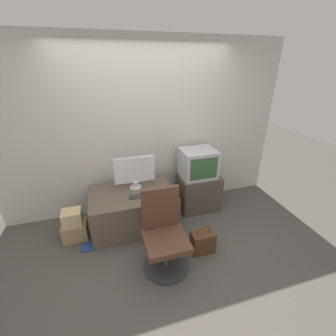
{
  "coord_description": "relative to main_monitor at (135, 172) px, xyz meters",
  "views": [
    {
      "loc": [
        -0.63,
        -1.97,
        2.22
      ],
      "look_at": [
        0.24,
        0.94,
        0.81
      ],
      "focal_mm": 24.0,
      "sensor_mm": 36.0,
      "label": 1
    }
  ],
  "objects": [
    {
      "name": "book",
      "position": [
        -0.74,
        -0.44,
        -0.8
      ],
      "size": [
        0.17,
        0.15,
        0.02
      ],
      "color": "navy",
      "rests_on": "ground_plane"
    },
    {
      "name": "ground_plane",
      "position": [
        0.26,
        -0.93,
        -0.81
      ],
      "size": [
        12.0,
        12.0,
        0.0
      ],
      "primitive_type": "plane",
      "color": "#4C4742"
    },
    {
      "name": "wall_back",
      "position": [
        0.26,
        0.39,
        0.49
      ],
      "size": [
        4.4,
        0.05,
        2.6
      ],
      "color": "beige",
      "rests_on": "ground_plane"
    },
    {
      "name": "main_monitor",
      "position": [
        0.0,
        0.0,
        0.0
      ],
      "size": [
        0.59,
        0.17,
        0.49
      ],
      "color": "silver",
      "rests_on": "desk"
    },
    {
      "name": "handbag",
      "position": [
        0.69,
        -0.91,
        -0.67
      ],
      "size": [
        0.29,
        0.19,
        0.39
      ],
      "color": "#4C2D19",
      "rests_on": "ground_plane"
    },
    {
      "name": "cardboard_box_lower",
      "position": [
        -0.9,
        -0.21,
        -0.69
      ],
      "size": [
        0.32,
        0.24,
        0.25
      ],
      "color": "#A3845B",
      "rests_on": "ground_plane"
    },
    {
      "name": "mouse",
      "position": [
        0.21,
        -0.24,
        -0.24
      ],
      "size": [
        0.05,
        0.04,
        0.03
      ],
      "color": "silver",
      "rests_on": "desk"
    },
    {
      "name": "side_stand",
      "position": [
        1.03,
        0.01,
        -0.52
      ],
      "size": [
        0.65,
        0.46,
        0.59
      ],
      "color": "#4C4238",
      "rests_on": "ground_plane"
    },
    {
      "name": "cardboard_box_upper",
      "position": [
        -0.9,
        -0.21,
        -0.46
      ],
      "size": [
        0.25,
        0.22,
        0.21
      ],
      "color": "#D1B27F",
      "rests_on": "cardboard_box_lower"
    },
    {
      "name": "crt_tv",
      "position": [
        1.0,
        0.04,
        -0.01
      ],
      "size": [
        0.53,
        0.45,
        0.44
      ],
      "color": "#B7B7BC",
      "rests_on": "side_stand"
    },
    {
      "name": "office_chair",
      "position": [
        0.17,
        -0.95,
        -0.42
      ],
      "size": [
        0.55,
        0.55,
        0.96
      ],
      "color": "#333333",
      "rests_on": "ground_plane"
    },
    {
      "name": "desk",
      "position": [
        -0.07,
        -0.13,
        -0.54
      ],
      "size": [
        1.19,
        0.77,
        0.56
      ],
      "color": "brown",
      "rests_on": "ground_plane"
    },
    {
      "name": "keyboard",
      "position": [
        0.01,
        -0.26,
        -0.25
      ],
      "size": [
        0.3,
        0.1,
        0.01
      ],
      "color": "#2D2D2D",
      "rests_on": "desk"
    }
  ]
}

